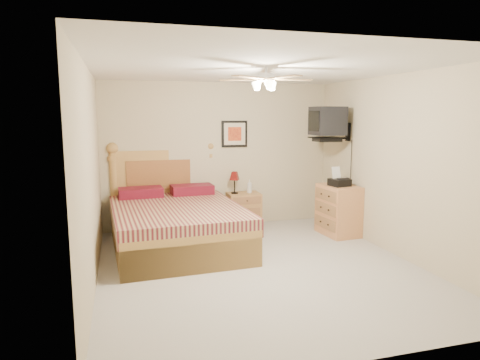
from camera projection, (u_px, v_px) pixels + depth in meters
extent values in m
plane|color=#A6A096|center=(259.00, 267.00, 5.51)|extent=(4.50, 4.50, 0.00)
cube|color=white|center=(261.00, 68.00, 5.14)|extent=(4.00, 4.50, 0.04)
cube|color=#BDAE8B|center=(219.00, 155.00, 7.47)|extent=(4.00, 0.04, 2.50)
cube|color=#BDAE8B|center=(355.00, 209.00, 3.19)|extent=(4.00, 0.04, 2.50)
cube|color=#BDAE8B|center=(91.00, 178.00, 4.79)|extent=(0.04, 4.50, 2.50)
cube|color=#BDAE8B|center=(398.00, 166.00, 5.86)|extent=(0.04, 4.50, 2.50)
cube|color=#9E6E3F|center=(244.00, 210.00, 7.48)|extent=(0.56, 0.43, 0.60)
imported|color=silver|center=(249.00, 186.00, 7.44)|extent=(0.12, 0.12, 0.23)
cube|color=black|center=(234.00, 134.00, 7.47)|extent=(0.46, 0.04, 0.46)
cube|color=#C17546|center=(338.00, 210.00, 6.98)|extent=(0.53, 0.73, 0.82)
imported|color=beige|center=(332.00, 183.00, 7.10)|extent=(0.23, 0.29, 0.03)
imported|color=tan|center=(333.00, 181.00, 7.09)|extent=(0.22, 0.30, 0.02)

